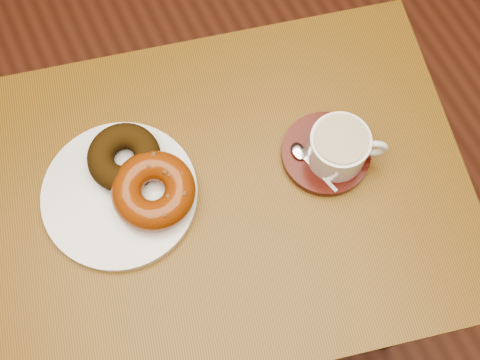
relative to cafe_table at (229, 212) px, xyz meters
name	(u,v)px	position (x,y,z in m)	size (l,w,h in m)	color
ground	(232,302)	(-0.03, -0.05, -0.57)	(6.00, 6.00, 0.00)	#5A2D1C
cafe_table	(229,212)	(0.00, 0.00, 0.00)	(0.83, 0.69, 0.68)	brown
donut_plate	(120,194)	(-0.15, 0.06, 0.12)	(0.23, 0.23, 0.01)	white
donut_cinnamon	(124,157)	(-0.12, 0.10, 0.14)	(0.11, 0.11, 0.04)	#301F09
donut_caramel	(153,190)	(-0.10, 0.03, 0.14)	(0.16, 0.16, 0.04)	#81380E
saucer	(326,154)	(0.16, -0.01, 0.12)	(0.14, 0.14, 0.01)	#3D0E08
coffee_cup	(340,147)	(0.17, -0.03, 0.15)	(0.11, 0.09, 0.06)	white
teaspoon	(303,156)	(0.12, -0.01, 0.13)	(0.03, 0.10, 0.01)	silver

